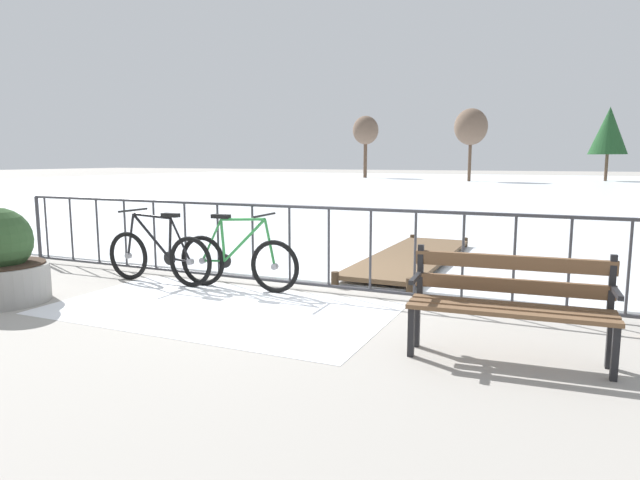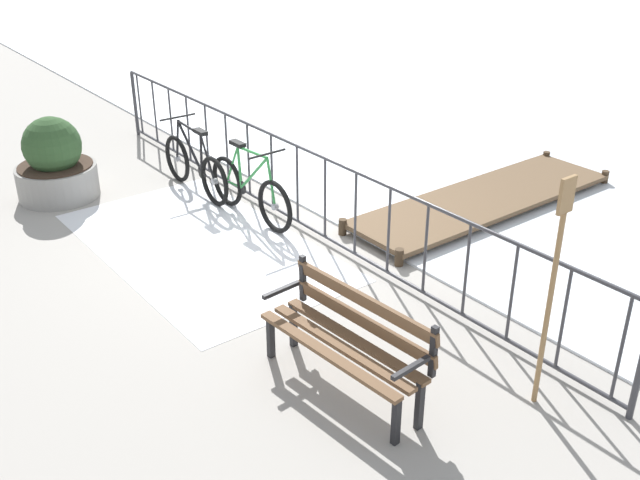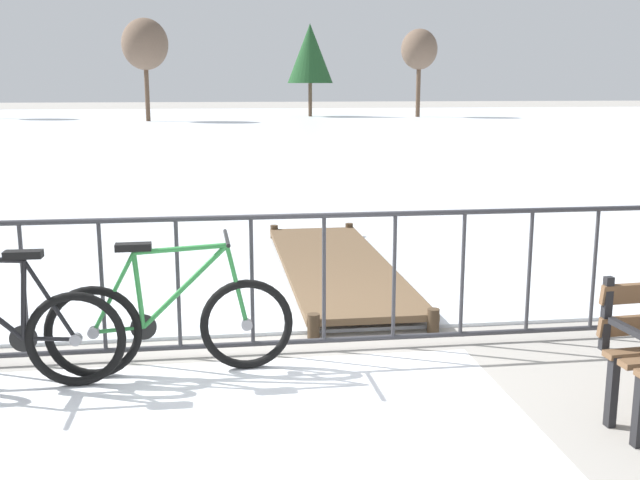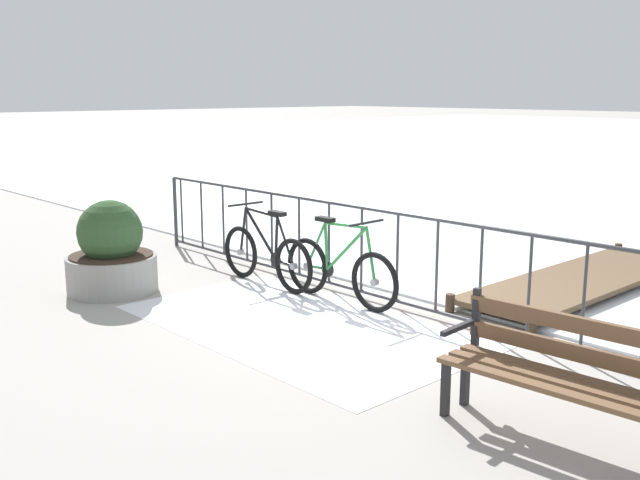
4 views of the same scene
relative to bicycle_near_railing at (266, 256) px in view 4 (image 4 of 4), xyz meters
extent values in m
plane|color=#9E9991|center=(1.72, 0.45, -0.37)|extent=(160.00, 160.00, 0.00)
cube|color=white|center=(1.46, -0.75, -0.36)|extent=(3.74, 2.12, 0.01)
cylinder|color=#38383D|center=(1.72, 0.45, 0.68)|extent=(9.00, 0.04, 0.04)
cylinder|color=#38383D|center=(1.72, 0.45, -0.29)|extent=(9.00, 0.04, 0.04)
cylinder|color=#38383D|center=(-2.78, 0.45, 0.16)|extent=(0.06, 0.06, 1.05)
cylinder|color=#38383D|center=(-2.60, 0.45, 0.20)|extent=(0.03, 0.03, 0.97)
cylinder|color=#38383D|center=(-2.06, 0.45, 0.20)|extent=(0.03, 0.03, 0.97)
cylinder|color=#38383D|center=(-1.52, 0.45, 0.20)|extent=(0.03, 0.03, 0.97)
cylinder|color=#38383D|center=(-0.98, 0.45, 0.20)|extent=(0.03, 0.03, 0.97)
cylinder|color=#38383D|center=(-0.44, 0.45, 0.20)|extent=(0.03, 0.03, 0.97)
cylinder|color=#38383D|center=(0.10, 0.45, 0.20)|extent=(0.03, 0.03, 0.97)
cylinder|color=#38383D|center=(0.64, 0.45, 0.20)|extent=(0.03, 0.03, 0.97)
cylinder|color=#38383D|center=(1.18, 0.45, 0.20)|extent=(0.03, 0.03, 0.97)
cylinder|color=#38383D|center=(1.72, 0.45, 0.20)|extent=(0.03, 0.03, 0.97)
cylinder|color=#38383D|center=(2.26, 0.45, 0.20)|extent=(0.03, 0.03, 0.97)
cylinder|color=#38383D|center=(2.80, 0.45, 0.20)|extent=(0.03, 0.03, 0.97)
cylinder|color=#38383D|center=(3.34, 0.45, 0.20)|extent=(0.03, 0.03, 0.97)
cylinder|color=#38383D|center=(3.88, 0.45, 0.20)|extent=(0.03, 0.03, 0.97)
torus|color=black|center=(0.52, -0.01, -0.04)|extent=(0.66, 0.07, 0.66)
cylinder|color=gray|center=(0.52, -0.01, -0.04)|extent=(0.08, 0.06, 0.08)
torus|color=black|center=(-0.53, 0.01, -0.04)|extent=(0.66, 0.07, 0.66)
cylinder|color=gray|center=(-0.53, 0.01, -0.04)|extent=(0.08, 0.06, 0.08)
cylinder|color=black|center=(0.21, 0.00, 0.25)|extent=(0.08, 0.04, 0.53)
cylinder|color=black|center=(-0.11, 0.00, 0.26)|extent=(0.61, 0.05, 0.59)
cylinder|color=black|center=(-0.09, 0.00, 0.53)|extent=(0.63, 0.05, 0.07)
cylinder|color=black|center=(0.35, -0.01, -0.03)|extent=(0.34, 0.03, 0.05)
cylinder|color=black|center=(0.37, -0.01, 0.24)|extent=(0.32, 0.03, 0.56)
cylinder|color=black|center=(-0.47, 0.01, 0.25)|extent=(0.16, 0.03, 0.59)
cube|color=black|center=(0.23, 0.00, 0.55)|extent=(0.24, 0.10, 0.05)
cylinder|color=black|center=(-0.40, 0.01, 0.59)|extent=(0.04, 0.52, 0.03)
cylinder|color=black|center=(0.19, 0.00, -0.02)|extent=(0.18, 0.02, 0.18)
torus|color=black|center=(0.62, 0.12, -0.04)|extent=(0.66, 0.08, 0.66)
cylinder|color=gray|center=(0.62, 0.12, -0.04)|extent=(0.08, 0.06, 0.08)
torus|color=black|center=(1.67, 0.15, -0.04)|extent=(0.66, 0.08, 0.66)
cylinder|color=gray|center=(1.67, 0.15, -0.04)|extent=(0.08, 0.06, 0.08)
cylinder|color=#2D843D|center=(0.93, 0.13, 0.25)|extent=(0.08, 0.04, 0.53)
cylinder|color=#2D843D|center=(1.25, 0.14, 0.26)|extent=(0.61, 0.05, 0.59)
cylinder|color=#2D843D|center=(1.23, 0.14, 0.53)|extent=(0.63, 0.05, 0.07)
cylinder|color=#2D843D|center=(0.78, 0.13, -0.03)|extent=(0.34, 0.04, 0.05)
cylinder|color=#2D843D|center=(0.76, 0.13, 0.24)|extent=(0.32, 0.04, 0.56)
cylinder|color=#2D843D|center=(1.60, 0.15, 0.25)|extent=(0.16, 0.04, 0.59)
cube|color=black|center=(0.91, 0.13, 0.55)|extent=(0.24, 0.11, 0.05)
cylinder|color=black|center=(1.54, 0.15, 0.59)|extent=(0.04, 0.52, 0.03)
cylinder|color=black|center=(0.95, 0.13, -0.02)|extent=(0.18, 0.02, 0.18)
cube|color=brown|center=(4.52, -1.01, 0.07)|extent=(1.60, 0.21, 0.04)
cube|color=brown|center=(4.53, -1.16, 0.07)|extent=(1.60, 0.21, 0.04)
cube|color=brown|center=(4.54, -1.32, 0.07)|extent=(1.60, 0.21, 0.04)
cube|color=brown|center=(4.51, -0.91, 0.21)|extent=(1.60, 0.17, 0.12)
cube|color=brown|center=(4.51, -0.91, 0.41)|extent=(1.60, 0.17, 0.12)
cube|color=black|center=(3.78, -1.35, -0.15)|extent=(0.05, 0.06, 0.44)
cube|color=black|center=(3.76, -1.09, -0.15)|extent=(0.05, 0.06, 0.44)
cube|color=black|center=(3.75, -0.97, 0.30)|extent=(0.05, 0.05, 0.45)
cube|color=black|center=(3.77, -1.22, 0.27)|extent=(0.07, 0.40, 0.04)
cylinder|color=gray|center=(-1.00, -1.53, -0.15)|extent=(1.05, 1.05, 0.43)
cylinder|color=#38281E|center=(-1.00, -1.53, 0.07)|extent=(0.97, 0.97, 0.02)
sphere|color=#2D4C28|center=(-1.00, -1.53, 0.35)|extent=(0.76, 0.76, 0.76)
cube|color=brown|center=(2.72, 2.70, -0.25)|extent=(1.10, 3.90, 0.06)
cylinder|color=#433323|center=(2.22, 0.75, -0.27)|extent=(0.10, 0.10, 0.20)
cylinder|color=#433323|center=(3.21, 0.75, -0.27)|extent=(0.10, 0.10, 0.20)
cylinder|color=#433323|center=(2.22, 4.65, -0.27)|extent=(0.10, 0.10, 0.20)
camera|label=1|loc=(4.91, -5.74, 1.26)|focal=31.18mm
camera|label=2|loc=(8.42, -4.37, 3.55)|focal=41.68mm
camera|label=3|loc=(1.47, -5.01, 1.64)|focal=42.55mm
camera|label=4|loc=(6.84, -5.42, 1.97)|focal=41.14mm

